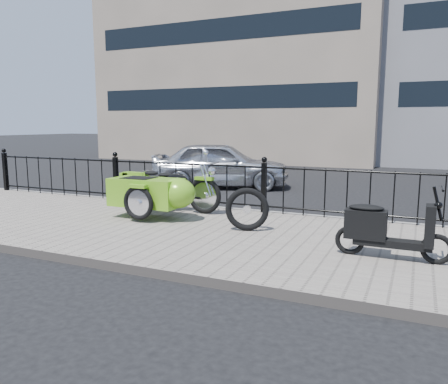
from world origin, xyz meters
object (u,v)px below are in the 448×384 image
at_px(spare_tire, 247,209).
at_px(sedan_car, 220,164).
at_px(motorcycle_sidecar, 159,191).
at_px(scooter, 384,230).

xyz_separation_m(spare_tire, sedan_car, (-2.76, 4.99, 0.19)).
bearing_deg(sedan_car, spare_tire, -169.91).
height_order(motorcycle_sidecar, sedan_car, sedan_car).
xyz_separation_m(motorcycle_sidecar, spare_tire, (1.85, -0.31, -0.13)).
height_order(scooter, spare_tire, scooter).
relative_size(motorcycle_sidecar, sedan_car, 0.59).
bearing_deg(sedan_car, motorcycle_sidecar, 172.19).
relative_size(spare_tire, sedan_car, 0.18).
relative_size(scooter, spare_tire, 2.02).
bearing_deg(scooter, motorcycle_sidecar, 166.52).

